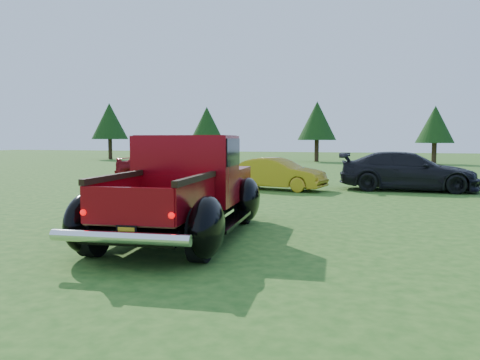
# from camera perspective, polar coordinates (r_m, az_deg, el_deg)

# --- Properties ---
(ground) EXTENTS (120.00, 120.00, 0.00)m
(ground) POSITION_cam_1_polar(r_m,az_deg,el_deg) (8.67, 1.83, -7.47)
(ground) COLOR #245518
(ground) RESTS_ON ground
(tree_far_west) EXTENTS (3.33, 3.33, 5.20)m
(tree_far_west) POSITION_cam_1_polar(r_m,az_deg,el_deg) (45.22, -15.61, 6.90)
(tree_far_west) COLOR #332114
(tree_far_west) RESTS_ON ground
(tree_west) EXTENTS (2.94, 2.94, 4.60)m
(tree_west) POSITION_cam_1_polar(r_m,az_deg,el_deg) (39.81, -4.07, 6.77)
(tree_west) COLOR #332114
(tree_west) RESTS_ON ground
(tree_mid_left) EXTENTS (3.20, 3.20, 5.00)m
(tree_mid_left) POSITION_cam_1_polar(r_m,az_deg,el_deg) (39.55, 9.37, 7.12)
(tree_mid_left) COLOR #332114
(tree_mid_left) RESTS_ON ground
(tree_mid_right) EXTENTS (2.82, 2.82, 4.40)m
(tree_mid_right) POSITION_cam_1_polar(r_m,az_deg,el_deg) (38.38, 22.68, 6.26)
(tree_mid_right) COLOR #332114
(tree_mid_right) RESTS_ON ground
(pickup_truck) EXTENTS (2.87, 5.41, 1.95)m
(pickup_truck) POSITION_cam_1_polar(r_m,az_deg,el_deg) (9.35, -6.45, -0.85)
(pickup_truck) COLOR black
(pickup_truck) RESTS_ON ground
(show_car_red) EXTENTS (4.42, 1.93, 1.48)m
(show_car_red) POSITION_cam_1_polar(r_m,az_deg,el_deg) (20.47, -9.01, 1.78)
(show_car_red) COLOR maroon
(show_car_red) RESTS_ON ground
(show_car_yellow) EXTENTS (3.76, 1.89, 1.18)m
(show_car_yellow) POSITION_cam_1_polar(r_m,az_deg,el_deg) (17.37, 4.54, 0.76)
(show_car_yellow) COLOR #B38A17
(show_car_yellow) RESTS_ON ground
(show_car_grey) EXTENTS (4.89, 2.04, 1.41)m
(show_car_grey) POSITION_cam_1_polar(r_m,az_deg,el_deg) (18.16, 19.76, 1.03)
(show_car_grey) COLOR black
(show_car_grey) RESTS_ON ground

